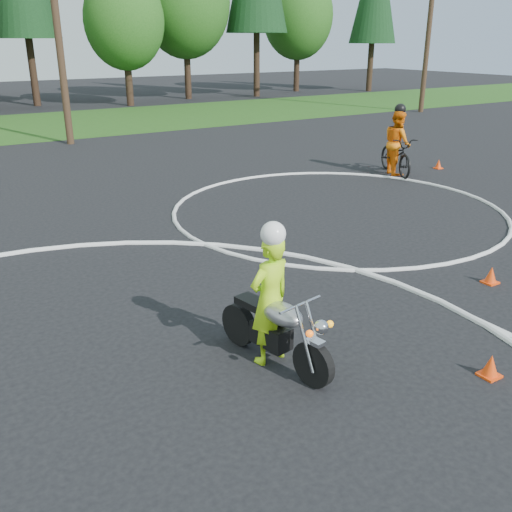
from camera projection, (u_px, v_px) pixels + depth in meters
course_markings at (187, 328)px, 8.31m from camera, size 19.05×19.05×0.12m
primary_motorcycle at (276, 330)px, 7.24m from camera, size 0.68×1.95×1.03m
rider_primary_grp at (270, 296)px, 7.19m from camera, size 0.70×0.52×1.92m
rider_second_grp at (397, 150)px, 17.55m from camera, size 1.57×2.35×2.14m
traffic_cones at (492, 281)px, 9.61m from camera, size 19.02×12.89×0.30m
utility_poles at (54, 3)px, 21.04m from camera, size 41.60×1.12×10.00m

